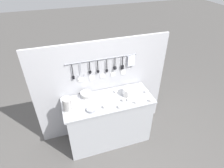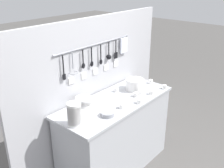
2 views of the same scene
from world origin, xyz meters
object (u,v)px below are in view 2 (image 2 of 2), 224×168
object	(u,v)px
cup_front_right	(116,90)
cup_centre	(122,106)
cup_mid_row	(164,87)
plate_stack	(135,84)
steel_mixing_bowl	(108,114)
cup_back_right	(139,101)
cup_beside_plates	(141,93)
cup_by_caddy	(151,81)
bowl_stack_back_corner	(74,114)
bowl_stack_nested_right	(84,101)
cup_back_left	(152,92)
cup_edge_far	(136,95)

from	to	relation	value
cup_front_right	cup_centre	size ratio (longest dim) A/B	1.00
cup_mid_row	cup_centre	distance (m)	0.70
plate_stack	steel_mixing_bowl	size ratio (longest dim) A/B	1.60
cup_mid_row	cup_back_right	size ratio (longest dim) A/B	1.00
cup_centre	cup_beside_plates	bearing A→B (deg)	6.52
cup_front_right	cup_by_caddy	bearing A→B (deg)	-19.25
bowl_stack_back_corner	plate_stack	world-z (taller)	bowl_stack_back_corner
bowl_stack_nested_right	bowl_stack_back_corner	size ratio (longest dim) A/B	0.77
plate_stack	cup_back_right	distance (m)	0.35
bowl_stack_back_corner	cup_back_left	size ratio (longest dim) A/B	4.19
cup_back_left	cup_centre	xyz separation A→B (m)	(-0.47, 0.05, 0.00)
plate_stack	steel_mixing_bowl	distance (m)	0.68
cup_mid_row	cup_edge_far	bearing A→B (deg)	161.41
cup_mid_row	cup_beside_plates	xyz separation A→B (m)	(-0.31, 0.12, 0.00)
cup_beside_plates	cup_back_left	bearing A→B (deg)	-47.04
bowl_stack_back_corner	cup_beside_plates	world-z (taller)	bowl_stack_back_corner
cup_mid_row	cup_back_left	bearing A→B (deg)	172.37
cup_back_right	cup_front_right	bearing A→B (deg)	79.70
cup_back_left	cup_by_caddy	distance (m)	0.32
cup_mid_row	cup_centre	bearing A→B (deg)	173.72
cup_back_left	cup_back_right	size ratio (longest dim) A/B	1.00
cup_back_right	cup_beside_plates	bearing A→B (deg)	31.40
cup_back_left	cup_beside_plates	bearing A→B (deg)	132.96
plate_stack	bowl_stack_nested_right	bearing A→B (deg)	166.52
cup_back_left	cup_edge_far	world-z (taller)	same
bowl_stack_back_corner	cup_mid_row	bearing A→B (deg)	-9.39
bowl_stack_nested_right	cup_beside_plates	xyz separation A→B (m)	(0.59, -0.29, -0.02)
cup_back_left	cup_edge_far	xyz separation A→B (m)	(-0.16, 0.10, 0.00)
cup_edge_far	cup_beside_plates	distance (m)	0.08
bowl_stack_back_corner	cup_front_right	world-z (taller)	bowl_stack_back_corner
bowl_stack_back_corner	cup_back_right	xyz separation A→B (m)	(0.72, -0.19, -0.09)
cup_edge_far	cup_mid_row	size ratio (longest dim) A/B	1.00
bowl_stack_nested_right	cup_back_right	distance (m)	0.57
bowl_stack_nested_right	cup_by_caddy	xyz separation A→B (m)	(0.94, -0.20, -0.02)
plate_stack	cup_front_right	xyz separation A→B (m)	(-0.19, 0.12, -0.04)
cup_edge_far	cup_front_right	xyz separation A→B (m)	(-0.04, 0.24, 0.00)
cup_back_left	cup_mid_row	size ratio (longest dim) A/B	1.00
steel_mixing_bowl	cup_mid_row	xyz separation A→B (m)	(0.90, -0.09, 0.00)
cup_by_caddy	cup_mid_row	bearing A→B (deg)	-99.43
plate_stack	cup_edge_far	world-z (taller)	plate_stack
bowl_stack_back_corner	steel_mixing_bowl	xyz separation A→B (m)	(0.31, -0.11, -0.09)
cup_edge_far	bowl_stack_nested_right	bearing A→B (deg)	151.60
cup_by_caddy	cup_centre	size ratio (longest dim) A/B	1.00
plate_stack	cup_back_right	xyz separation A→B (m)	(-0.25, -0.24, -0.04)
cup_edge_far	cup_beside_plates	world-z (taller)	same
cup_mid_row	cup_front_right	distance (m)	0.57
steel_mixing_bowl	cup_back_right	world-z (taller)	cup_back_right
cup_by_caddy	plate_stack	bearing A→B (deg)	172.24
bowl_stack_back_corner	plate_stack	xyz separation A→B (m)	(0.97, 0.05, -0.04)
steel_mixing_bowl	cup_back_left	distance (m)	0.68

